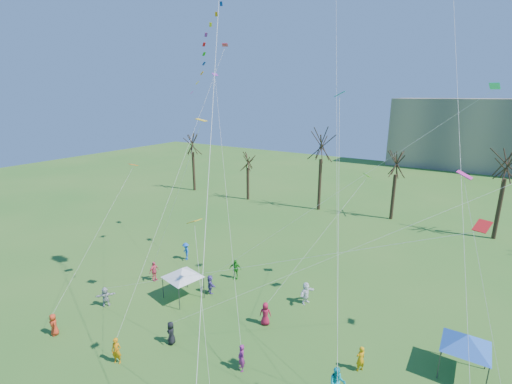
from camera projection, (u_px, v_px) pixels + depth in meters
The scene contains 6 objects.
bare_tree_row at pixel (397, 167), 43.87m from camera, with size 71.06×8.67×11.36m.
big_box_kite at pixel (211, 42), 22.00m from camera, with size 4.81×7.21×25.19m.
canopy_tent_white at pixel (183, 272), 28.21m from camera, with size 3.49×3.49×2.68m.
canopy_tent_blue at pixel (467, 341), 20.41m from camera, with size 3.58×3.58×2.68m.
festival_crowd at pixel (246, 328), 23.80m from camera, with size 27.25×14.39×1.86m.
small_kites_aloft at pixel (315, 133), 22.58m from camera, with size 28.86×18.13×31.91m.
Camera 1 is at (10.25, -10.09, 15.92)m, focal length 25.00 mm.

